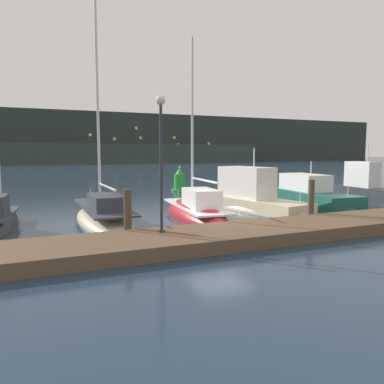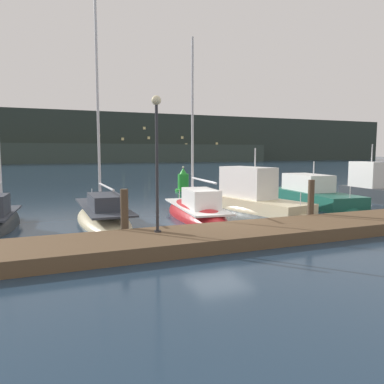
{
  "view_description": "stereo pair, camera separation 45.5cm",
  "coord_description": "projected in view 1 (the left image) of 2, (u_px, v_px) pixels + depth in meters",
  "views": [
    {
      "loc": [
        -7.31,
        -13.77,
        3.17
      ],
      "look_at": [
        0.0,
        2.97,
        1.2
      ],
      "focal_mm": 35.0,
      "sensor_mm": 36.0,
      "label": 1
    },
    {
      "loc": [
        -6.89,
        -13.94,
        3.17
      ],
      "look_at": [
        0.0,
        2.97,
        1.2
      ],
      "focal_mm": 35.0,
      "sensor_mm": 36.0,
      "label": 2
    }
  ],
  "objects": [
    {
      "name": "mooring_pile_1",
      "position": [
        128.0,
        215.0,
        13.33
      ],
      "size": [
        0.28,
        0.28,
        1.85
      ],
      "primitive_type": "cylinder",
      "color": "#4C3D2D",
      "rests_on": "ground"
    },
    {
      "name": "dock",
      "position": [
        252.0,
        233.0,
        13.55
      ],
      "size": [
        34.47,
        2.8,
        0.45
      ],
      "primitive_type": "cube",
      "color": "brown",
      "rests_on": "ground"
    },
    {
      "name": "ground_plane",
      "position": [
        220.0,
        227.0,
        15.79
      ],
      "size": [
        400.0,
        400.0,
        0.0
      ],
      "primitive_type": "plane",
      "color": "#1E3347"
    },
    {
      "name": "channel_buoy",
      "position": [
        180.0,
        182.0,
        30.19
      ],
      "size": [
        1.32,
        1.32,
        2.02
      ],
      "color": "green",
      "rests_on": "ground"
    },
    {
      "name": "sailboat_berth_2",
      "position": [
        0.0,
        225.0,
        15.52
      ],
      "size": [
        1.77,
        5.17,
        7.61
      ],
      "color": "#2D3338",
      "rests_on": "ground"
    },
    {
      "name": "mooring_pile_2",
      "position": [
        311.0,
        201.0,
        16.62
      ],
      "size": [
        0.28,
        0.28,
        1.94
      ],
      "primitive_type": "cylinder",
      "color": "#4C3D2D",
      "rests_on": "ground"
    },
    {
      "name": "motorboat_berth_6",
      "position": [
        310.0,
        199.0,
        22.8
      ],
      "size": [
        3.29,
        7.69,
        3.15
      ],
      "color": "#195647",
      "rests_on": "ground"
    },
    {
      "name": "sailboat_berth_4",
      "position": [
        196.0,
        214.0,
        18.28
      ],
      "size": [
        2.88,
        7.31,
        9.47
      ],
      "color": "red",
      "rests_on": "ground"
    },
    {
      "name": "dock_lamppost",
      "position": [
        161.0,
        143.0,
        12.37
      ],
      "size": [
        0.32,
        0.32,
        4.56
      ],
      "color": "#2D2D33",
      "rests_on": "dock"
    },
    {
      "name": "sailboat_berth_3",
      "position": [
        103.0,
        219.0,
        16.85
      ],
      "size": [
        2.15,
        7.59,
        11.8
      ],
      "color": "beige",
      "rests_on": "ground"
    },
    {
      "name": "hillside_backdrop",
      "position": [
        50.0,
        139.0,
        111.31
      ],
      "size": [
        240.0,
        23.0,
        15.08
      ],
      "color": "#28332D",
      "rests_on": "ground"
    },
    {
      "name": "motorboat_berth_5",
      "position": [
        253.0,
        203.0,
        20.47
      ],
      "size": [
        3.57,
        7.55,
        4.02
      ],
      "color": "beige",
      "rests_on": "ground"
    },
    {
      "name": "motorboat_berth_7",
      "position": [
        366.0,
        194.0,
        24.26
      ],
      "size": [
        1.85,
        5.07,
        4.34
      ],
      "color": "#2D3338",
      "rests_on": "ground"
    }
  ]
}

